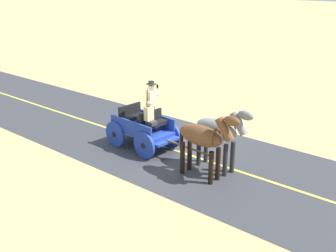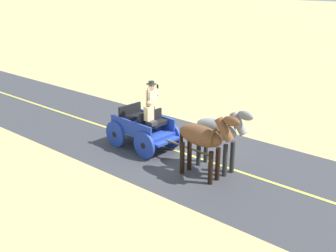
# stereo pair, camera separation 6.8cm
# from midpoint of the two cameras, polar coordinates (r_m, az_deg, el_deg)

# --- Properties ---
(ground_plane) EXTENTS (200.00, 200.00, 0.00)m
(ground_plane) POSITION_cam_midpoint_polar(r_m,az_deg,el_deg) (14.94, 0.42, -3.17)
(ground_plane) COLOR tan
(road_surface) EXTENTS (5.59, 160.00, 0.01)m
(road_surface) POSITION_cam_midpoint_polar(r_m,az_deg,el_deg) (14.94, 0.42, -3.16)
(road_surface) COLOR #38383D
(road_surface) RESTS_ON ground
(road_centre_stripe) EXTENTS (0.12, 160.00, 0.00)m
(road_centre_stripe) POSITION_cam_midpoint_polar(r_m,az_deg,el_deg) (14.94, 0.42, -3.14)
(road_centre_stripe) COLOR #DBCC4C
(road_centre_stripe) RESTS_ON road_surface
(horse_drawn_carriage) EXTENTS (1.55, 4.52, 2.50)m
(horse_drawn_carriage) POSITION_cam_midpoint_polar(r_m,az_deg,el_deg) (14.77, -3.17, -0.08)
(horse_drawn_carriage) COLOR #1E3899
(horse_drawn_carriage) RESTS_ON ground
(horse_near_side) EXTENTS (0.71, 2.14, 2.21)m
(horse_near_side) POSITION_cam_midpoint_polar(r_m,az_deg,el_deg) (12.96, 7.22, -0.73)
(horse_near_side) COLOR gray
(horse_near_side) RESTS_ON ground
(horse_off_side) EXTENTS (0.59, 2.13, 2.21)m
(horse_off_side) POSITION_cam_midpoint_polar(r_m,az_deg,el_deg) (12.39, 5.07, -1.64)
(horse_off_side) COLOR brown
(horse_off_side) RESTS_ON ground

